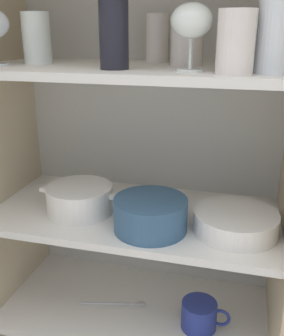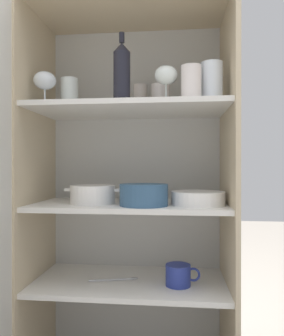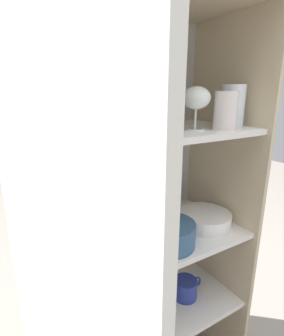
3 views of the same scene
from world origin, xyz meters
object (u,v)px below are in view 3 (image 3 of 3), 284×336
object	(u,v)px
casserole_dish	(106,245)
plate_stack_white	(204,219)
wine_bottle	(149,92)
coffee_mug_primary	(186,288)
mixing_bowl_large	(168,233)

from	to	relation	value
casserole_dish	plate_stack_white	bearing A→B (deg)	-1.19
wine_bottle	coffee_mug_primary	world-z (taller)	wine_bottle
plate_stack_white	wine_bottle	bearing A→B (deg)	-171.49
mixing_bowl_large	casserole_dish	bearing A→B (deg)	166.69
wine_bottle	plate_stack_white	xyz separation A→B (m)	(0.30, 0.04, -0.49)
mixing_bowl_large	coffee_mug_primary	size ratio (longest dim) A/B	1.37
casserole_dish	coffee_mug_primary	size ratio (longest dim) A/B	1.72
wine_bottle	casserole_dish	xyz separation A→B (m)	(-0.13, 0.05, -0.48)
wine_bottle	plate_stack_white	bearing A→B (deg)	8.51
wine_bottle	mixing_bowl_large	distance (m)	0.48
plate_stack_white	mixing_bowl_large	size ratio (longest dim) A/B	1.13
plate_stack_white	casserole_dish	world-z (taller)	casserole_dish
wine_bottle	mixing_bowl_large	world-z (taller)	wine_bottle
wine_bottle	coffee_mug_primary	xyz separation A→B (m)	(0.22, 0.05, -0.80)
wine_bottle	mixing_bowl_large	xyz separation A→B (m)	(0.09, 0.00, -0.47)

